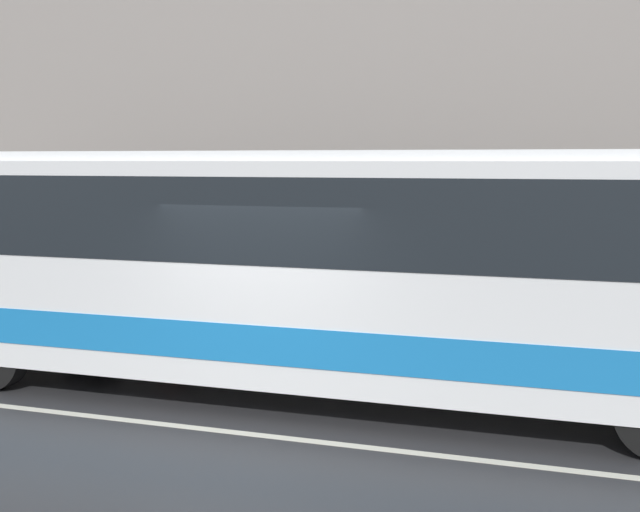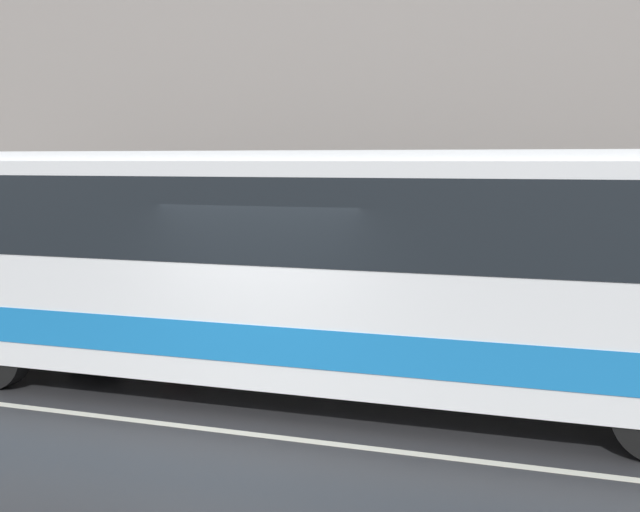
# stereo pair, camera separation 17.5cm
# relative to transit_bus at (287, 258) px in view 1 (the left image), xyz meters

# --- Properties ---
(ground_plane) EXTENTS (60.00, 60.00, 0.00)m
(ground_plane) POSITION_rel_transit_bus_xyz_m (0.15, -1.77, -1.76)
(ground_plane) COLOR #2D2D30
(sidewalk) EXTENTS (60.00, 2.83, 0.14)m
(sidewalk) POSITION_rel_transit_bus_xyz_m (0.15, 3.65, -1.69)
(sidewalk) COLOR #A09E99
(sidewalk) RESTS_ON ground_plane
(building_facade) EXTENTS (60.00, 0.35, 10.40)m
(building_facade) POSITION_rel_transit_bus_xyz_m (0.15, 5.21, 3.25)
(building_facade) COLOR gray
(building_facade) RESTS_ON ground_plane
(lane_stripe) EXTENTS (54.00, 0.14, 0.01)m
(lane_stripe) POSITION_rel_transit_bus_xyz_m (0.15, -1.77, -1.76)
(lane_stripe) COLOR beige
(lane_stripe) RESTS_ON ground_plane
(transit_bus) EXTENTS (12.28, 2.56, 3.13)m
(transit_bus) POSITION_rel_transit_bus_xyz_m (0.00, 0.00, 0.00)
(transit_bus) COLOR white
(transit_bus) RESTS_ON ground_plane
(pedestrian_waiting) EXTENTS (0.36, 0.36, 1.62)m
(pedestrian_waiting) POSITION_rel_transit_bus_xyz_m (-4.04, 4.05, -0.87)
(pedestrian_waiting) COLOR maroon
(pedestrian_waiting) RESTS_ON sidewalk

